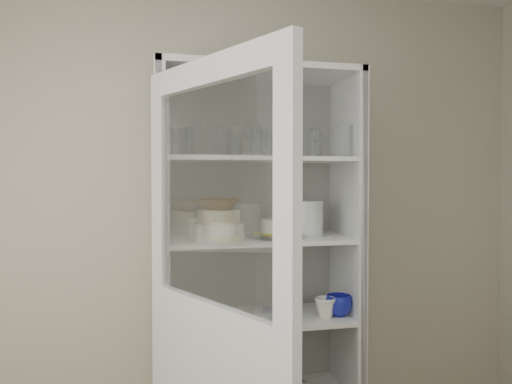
{
  "coord_description": "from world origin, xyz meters",
  "views": [
    {
      "loc": [
        -0.36,
        -1.16,
        1.56
      ],
      "look_at": [
        0.2,
        1.27,
        1.49
      ],
      "focal_mm": 35.0,
      "sensor_mm": 36.0,
      "label": 1
    }
  ],
  "objects_px": {
    "goblet_0": "(172,142)",
    "yellow_trivet": "(276,233)",
    "goblet_1": "(251,140)",
    "goblet_2": "(280,142)",
    "mug_blue": "(339,305)",
    "mug_white": "(325,307)",
    "grey_bowl_stack": "(309,218)",
    "white_canister": "(174,306)",
    "teal_jar": "(283,304)",
    "measuring_cups": "(200,320)",
    "white_ramekin": "(276,225)",
    "goblet_3": "(315,142)",
    "plate_stack_back": "(210,227)",
    "plate_stack_front": "(219,231)",
    "pantry_cabinet": "(253,297)",
    "glass_platter": "(276,236)",
    "terracotta_bowl": "(219,204)",
    "cream_bowl": "(219,216)",
    "cupboard_door": "(213,364)",
    "mug_teal": "(285,303)"
  },
  "relations": [
    {
      "from": "white_ramekin",
      "to": "glass_platter",
      "type": "bearing_deg",
      "value": 0.0
    },
    {
      "from": "mug_blue",
      "to": "measuring_cups",
      "type": "relative_size",
      "value": 1.31
    },
    {
      "from": "mug_blue",
      "to": "white_canister",
      "type": "xyz_separation_m",
      "value": [
        -0.82,
        0.12,
        0.01
      ]
    },
    {
      "from": "yellow_trivet",
      "to": "glass_platter",
      "type": "bearing_deg",
      "value": 0.0
    },
    {
      "from": "yellow_trivet",
      "to": "cupboard_door",
      "type": "bearing_deg",
      "value": -124.07
    },
    {
      "from": "goblet_0",
      "to": "mug_blue",
      "type": "bearing_deg",
      "value": -13.46
    },
    {
      "from": "goblet_3",
      "to": "goblet_1",
      "type": "bearing_deg",
      "value": -179.36
    },
    {
      "from": "goblet_1",
      "to": "mug_blue",
      "type": "bearing_deg",
      "value": -21.08
    },
    {
      "from": "goblet_0",
      "to": "plate_stack_back",
      "type": "relative_size",
      "value": 0.68
    },
    {
      "from": "white_canister",
      "to": "mug_teal",
      "type": "bearing_deg",
      "value": 1.73
    },
    {
      "from": "goblet_2",
      "to": "teal_jar",
      "type": "distance_m",
      "value": 0.84
    },
    {
      "from": "mug_blue",
      "to": "terracotta_bowl",
      "type": "bearing_deg",
      "value": 172.47
    },
    {
      "from": "glass_platter",
      "to": "measuring_cups",
      "type": "height_order",
      "value": "glass_platter"
    },
    {
      "from": "goblet_2",
      "to": "grey_bowl_stack",
      "type": "height_order",
      "value": "goblet_2"
    },
    {
      "from": "white_ramekin",
      "to": "measuring_cups",
      "type": "distance_m",
      "value": 0.59
    },
    {
      "from": "white_canister",
      "to": "teal_jar",
      "type": "bearing_deg",
      "value": -2.74
    },
    {
      "from": "yellow_trivet",
      "to": "mug_white",
      "type": "height_order",
      "value": "yellow_trivet"
    },
    {
      "from": "goblet_3",
      "to": "plate_stack_back",
      "type": "relative_size",
      "value": 0.81
    },
    {
      "from": "goblet_0",
      "to": "yellow_trivet",
      "type": "bearing_deg",
      "value": -16.69
    },
    {
      "from": "pantry_cabinet",
      "to": "terracotta_bowl",
      "type": "xyz_separation_m",
      "value": [
        -0.2,
        -0.15,
        0.49
      ]
    },
    {
      "from": "plate_stack_back",
      "to": "measuring_cups",
      "type": "xyz_separation_m",
      "value": [
        -0.07,
        -0.17,
        -0.43
      ]
    },
    {
      "from": "goblet_3",
      "to": "plate_stack_front",
      "type": "distance_m",
      "value": 0.72
    },
    {
      "from": "mug_white",
      "to": "white_canister",
      "type": "bearing_deg",
      "value": -167.94
    },
    {
      "from": "grey_bowl_stack",
      "to": "white_canister",
      "type": "bearing_deg",
      "value": 175.92
    },
    {
      "from": "goblet_3",
      "to": "plate_stack_front",
      "type": "xyz_separation_m",
      "value": [
        -0.54,
        -0.16,
        -0.45
      ]
    },
    {
      "from": "goblet_0",
      "to": "goblet_1",
      "type": "bearing_deg",
      "value": -5.01
    },
    {
      "from": "glass_platter",
      "to": "terracotta_bowl",
      "type": "bearing_deg",
      "value": -172.05
    },
    {
      "from": "plate_stack_front",
      "to": "yellow_trivet",
      "type": "relative_size",
      "value": 1.52
    },
    {
      "from": "goblet_2",
      "to": "mug_blue",
      "type": "distance_m",
      "value": 0.9
    },
    {
      "from": "goblet_0",
      "to": "terracotta_bowl",
      "type": "xyz_separation_m",
      "value": [
        0.21,
        -0.19,
        -0.3
      ]
    },
    {
      "from": "goblet_0",
      "to": "measuring_cups",
      "type": "distance_m",
      "value": 0.89
    },
    {
      "from": "pantry_cabinet",
      "to": "goblet_2",
      "type": "distance_m",
      "value": 0.83
    },
    {
      "from": "goblet_0",
      "to": "teal_jar",
      "type": "height_order",
      "value": "goblet_0"
    },
    {
      "from": "cupboard_door",
      "to": "mug_blue",
      "type": "xyz_separation_m",
      "value": [
        0.72,
        0.54,
        0.04
      ]
    },
    {
      "from": "cream_bowl",
      "to": "teal_jar",
      "type": "relative_size",
      "value": 1.93
    },
    {
      "from": "measuring_cups",
      "to": "white_canister",
      "type": "xyz_separation_m",
      "value": [
        -0.12,
        0.12,
        0.05
      ]
    },
    {
      "from": "cupboard_door",
      "to": "plate_stack_back",
      "type": "distance_m",
      "value": 0.85
    },
    {
      "from": "mug_white",
      "to": "teal_jar",
      "type": "bearing_deg",
      "value": 172.54
    },
    {
      "from": "goblet_1",
      "to": "white_canister",
      "type": "distance_m",
      "value": 0.92
    },
    {
      "from": "mug_white",
      "to": "measuring_cups",
      "type": "xyz_separation_m",
      "value": [
        -0.63,
        0.02,
        -0.03
      ]
    },
    {
      "from": "pantry_cabinet",
      "to": "goblet_0",
      "type": "bearing_deg",
      "value": 173.67
    },
    {
      "from": "cupboard_door",
      "to": "terracotta_bowl",
      "type": "height_order",
      "value": "cupboard_door"
    },
    {
      "from": "plate_stack_back",
      "to": "white_ramekin",
      "type": "relative_size",
      "value": 1.43
    },
    {
      "from": "cream_bowl",
      "to": "mug_white",
      "type": "bearing_deg",
      "value": -1.87
    },
    {
      "from": "cream_bowl",
      "to": "yellow_trivet",
      "type": "height_order",
      "value": "cream_bowl"
    },
    {
      "from": "goblet_1",
      "to": "white_ramekin",
      "type": "relative_size",
      "value": 1.18
    },
    {
      "from": "cream_bowl",
      "to": "measuring_cups",
      "type": "bearing_deg",
      "value": -179.46
    },
    {
      "from": "mug_blue",
      "to": "glass_platter",
      "type": "bearing_deg",
      "value": 164.72
    },
    {
      "from": "goblet_3",
      "to": "cream_bowl",
      "type": "height_order",
      "value": "goblet_3"
    },
    {
      "from": "goblet_3",
      "to": "white_ramekin",
      "type": "relative_size",
      "value": 1.16
    }
  ]
}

